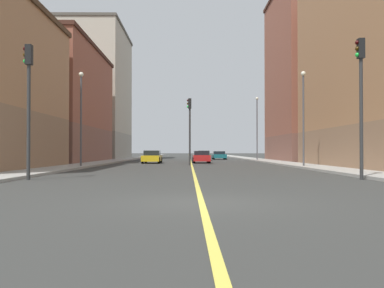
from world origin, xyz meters
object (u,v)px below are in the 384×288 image
at_px(street_lamp_left_far, 257,122).
at_px(building_left_mid, 317,75).
at_px(traffic_light_right_near, 28,92).
at_px(traffic_light_left_near, 361,89).
at_px(building_right_distant, 93,94).
at_px(car_red, 201,157).
at_px(car_teal, 219,155).
at_px(street_lamp_left_near, 303,109).
at_px(car_yellow, 152,157).
at_px(building_right_midblock, 52,105).
at_px(street_lamp_right_near, 81,109).
at_px(car_green, 204,156).
at_px(traffic_light_median_far, 190,122).

bearing_deg(street_lamp_left_far, building_left_mid, -15.12).
bearing_deg(traffic_light_right_near, traffic_light_left_near, 0.00).
xyz_separation_m(building_right_distant, traffic_light_right_near, (8.07, -50.28, -6.45)).
relative_size(street_lamp_left_far, car_red, 1.78).
height_order(traffic_light_left_near, car_red, traffic_light_left_near).
bearing_deg(car_teal, car_red, -99.91).
relative_size(traffic_light_right_near, street_lamp_left_near, 0.84).
xyz_separation_m(building_right_distant, car_yellow, (11.51, -24.64, -9.74)).
distance_m(building_right_midblock, street_lamp_left_far, 25.05).
relative_size(building_right_midblock, car_red, 4.55).
relative_size(traffic_light_left_near, street_lamp_left_far, 0.80).
distance_m(car_red, car_teal, 18.71).
height_order(building_left_mid, building_right_midblock, building_left_mid).
relative_size(building_right_midblock, traffic_light_left_near, 3.20).
relative_size(street_lamp_right_near, car_green, 1.69).
relative_size(building_left_mid, street_lamp_right_near, 2.97).
relative_size(building_left_mid, traffic_light_left_near, 3.33).
bearing_deg(building_right_midblock, street_lamp_left_far, 15.72).
relative_size(traffic_light_left_near, traffic_light_median_far, 1.07).
distance_m(building_right_midblock, car_yellow, 13.33).
relative_size(building_right_distant, car_yellow, 4.73).
xyz_separation_m(building_right_midblock, building_right_distant, (0.00, 21.27, 3.92)).
bearing_deg(building_left_mid, street_lamp_left_near, -109.19).
height_order(traffic_light_right_near, street_lamp_left_far, street_lamp_left_far).
distance_m(street_lamp_right_near, car_green, 26.91).
distance_m(building_right_midblock, street_lamp_right_near, 17.08).
xyz_separation_m(traffic_light_left_near, street_lamp_left_far, (1.02, 35.79, 0.83)).
distance_m(traffic_light_left_near, car_yellow, 28.33).
distance_m(building_left_mid, street_lamp_right_near, 32.07).
height_order(traffic_light_left_near, traffic_light_right_near, traffic_light_left_near).
bearing_deg(street_lamp_right_near, traffic_light_left_near, -40.41).
height_order(street_lamp_right_near, car_yellow, street_lamp_right_near).
bearing_deg(traffic_light_median_far, building_right_distant, 116.24).
relative_size(traffic_light_median_far, car_teal, 1.40).
bearing_deg(car_red, street_lamp_left_far, 51.70).
bearing_deg(car_yellow, traffic_light_right_near, -97.65).
xyz_separation_m(street_lamp_right_near, car_green, (10.24, 24.59, -3.85)).
xyz_separation_m(traffic_light_left_near, street_lamp_left_near, (1.02, 13.52, 0.42)).
bearing_deg(building_left_mid, car_red, -152.68).
relative_size(car_red, car_yellow, 1.02).
bearing_deg(street_lamp_left_near, car_yellow, 136.03).
xyz_separation_m(street_lamp_left_far, car_teal, (-4.21, 9.02, -4.34)).
height_order(traffic_light_median_far, car_teal, traffic_light_median_far).
distance_m(traffic_light_right_near, street_lamp_right_near, 13.64).
bearing_deg(building_left_mid, street_lamp_right_near, -139.89).
bearing_deg(street_lamp_left_far, car_yellow, -141.06).
relative_size(traffic_light_right_near, car_yellow, 1.38).
height_order(street_lamp_left_near, car_teal, street_lamp_left_near).
distance_m(street_lamp_left_far, car_red, 12.74).
xyz_separation_m(street_lamp_left_near, car_red, (-7.43, 12.85, -3.89)).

